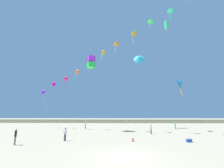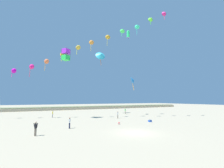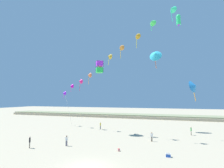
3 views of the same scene
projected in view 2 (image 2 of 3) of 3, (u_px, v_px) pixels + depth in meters
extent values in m
plane|color=tan|center=(135.00, 133.00, 18.64)|extent=(240.00, 240.00, 0.00)
cube|color=tan|center=(65.00, 108.00, 62.68)|extent=(120.00, 9.52, 0.87)
cube|color=gray|center=(65.00, 107.00, 62.74)|extent=(120.00, 8.09, 0.50)
cylinder|color=#726656|center=(125.00, 113.00, 42.70)|extent=(0.12, 0.12, 0.83)
cylinder|color=#726656|center=(125.00, 113.00, 42.83)|extent=(0.12, 0.12, 0.83)
cylinder|color=green|center=(125.00, 110.00, 42.84)|extent=(0.22, 0.22, 0.58)
cylinder|color=green|center=(125.00, 110.00, 42.66)|extent=(0.12, 0.21, 0.56)
cylinder|color=green|center=(125.00, 110.00, 43.02)|extent=(0.12, 0.21, 0.56)
sphere|color=beige|center=(125.00, 109.00, 42.88)|extent=(0.22, 0.22, 0.22)
cylinder|color=#726656|center=(35.00, 132.00, 17.00)|extent=(0.12, 0.12, 0.83)
cylinder|color=#726656|center=(36.00, 132.00, 16.97)|extent=(0.12, 0.12, 0.83)
cylinder|color=black|center=(36.00, 126.00, 17.06)|extent=(0.22, 0.22, 0.59)
cylinder|color=black|center=(34.00, 125.00, 17.11)|extent=(0.20, 0.19, 0.56)
cylinder|color=black|center=(37.00, 126.00, 17.02)|extent=(0.20, 0.19, 0.56)
sphere|color=beige|center=(36.00, 122.00, 17.10)|extent=(0.23, 0.23, 0.23)
cylinder|color=#474C56|center=(53.00, 116.00, 34.47)|extent=(0.12, 0.12, 0.80)
cylinder|color=#474C56|center=(53.00, 116.00, 34.34)|extent=(0.12, 0.12, 0.80)
cylinder|color=yellow|center=(53.00, 113.00, 34.48)|extent=(0.21, 0.21, 0.57)
cylinder|color=yellow|center=(53.00, 113.00, 34.65)|extent=(0.10, 0.20, 0.54)
cylinder|color=yellow|center=(53.00, 113.00, 34.31)|extent=(0.10, 0.20, 0.54)
sphere|color=beige|center=(53.00, 111.00, 34.52)|extent=(0.22, 0.22, 0.22)
cylinder|color=#726656|center=(118.00, 117.00, 32.87)|extent=(0.11, 0.11, 0.76)
cylinder|color=#726656|center=(118.00, 117.00, 32.98)|extent=(0.11, 0.11, 0.76)
cylinder|color=white|center=(118.00, 114.00, 32.99)|extent=(0.20, 0.20, 0.54)
cylinder|color=white|center=(117.00, 113.00, 32.85)|extent=(0.19, 0.16, 0.51)
cylinder|color=white|center=(118.00, 113.00, 33.14)|extent=(0.19, 0.16, 0.51)
sphere|color=#9E7051|center=(118.00, 112.00, 33.03)|extent=(0.21, 0.21, 0.21)
cylinder|color=#282D4C|center=(70.00, 126.00, 21.44)|extent=(0.11, 0.11, 0.79)
cylinder|color=#282D4C|center=(69.00, 126.00, 21.31)|extent=(0.11, 0.11, 0.79)
cylinder|color=white|center=(70.00, 121.00, 21.44)|extent=(0.21, 0.21, 0.56)
cylinder|color=white|center=(70.00, 121.00, 21.62)|extent=(0.19, 0.19, 0.53)
cylinder|color=white|center=(69.00, 121.00, 21.28)|extent=(0.19, 0.19, 0.53)
sphere|color=#9E7051|center=(70.00, 118.00, 21.48)|extent=(0.21, 0.21, 0.21)
cone|color=#C20AAE|center=(13.00, 71.00, 32.06)|extent=(1.31, 1.13, 1.12)
cylinder|color=#E539A9|center=(12.00, 74.00, 31.96)|extent=(0.09, 0.11, 1.25)
cone|color=#EF1B7D|center=(31.00, 66.00, 32.39)|extent=(1.30, 1.13, 1.12)
cylinder|color=#E5395F|center=(30.00, 72.00, 32.25)|extent=(0.18, 0.18, 2.15)
cone|color=#DE6D3D|center=(46.00, 61.00, 32.92)|extent=(1.32, 1.17, 1.12)
cylinder|color=gold|center=(45.00, 66.00, 32.79)|extent=(0.15, 0.26, 1.95)
cone|color=gold|center=(62.00, 54.00, 33.09)|extent=(1.38, 1.28, 1.19)
cylinder|color=yellow|center=(61.00, 58.00, 32.98)|extent=(0.15, 0.26, 1.55)
cone|color=gold|center=(78.00, 47.00, 33.11)|extent=(1.32, 1.20, 1.11)
cylinder|color=yellow|center=(77.00, 51.00, 33.00)|extent=(0.25, 0.12, 1.57)
cone|color=orange|center=(92.00, 42.00, 33.58)|extent=(1.29, 1.10, 1.17)
cylinder|color=gold|center=(91.00, 47.00, 33.45)|extent=(0.11, 0.14, 1.98)
cone|color=#BF8B1F|center=(108.00, 36.00, 34.07)|extent=(1.31, 1.12, 1.16)
cylinder|color=yellow|center=(107.00, 41.00, 33.93)|extent=(0.15, 0.18, 2.00)
cone|color=#44EC5E|center=(123.00, 30.00, 34.00)|extent=(1.34, 1.21, 1.20)
cylinder|color=#39E57D|center=(122.00, 34.00, 33.91)|extent=(0.17, 0.08, 1.20)
cone|color=#34ECA1|center=(137.00, 26.00, 34.53)|extent=(1.36, 1.27, 1.16)
cylinder|color=#39E5C8|center=(137.00, 31.00, 34.40)|extent=(0.29, 0.23, 1.80)
cone|color=#5EDE2E|center=(151.00, 19.00, 34.44)|extent=(1.31, 1.16, 1.20)
cylinder|color=#3FE539|center=(151.00, 22.00, 34.35)|extent=(0.09, 0.14, 1.22)
cone|color=#D41F75|center=(165.00, 13.00, 34.69)|extent=(1.26, 1.01, 1.10)
cylinder|color=#E53962|center=(164.00, 17.00, 34.59)|extent=(0.15, 0.20, 1.40)
cylinder|color=silver|center=(0.00, 99.00, 32.56)|extent=(1.23, 1.85, 8.67)
cone|color=#33C0DD|center=(101.00, 55.00, 43.66)|extent=(3.05, 2.45, 2.90)
cone|color=orange|center=(101.00, 55.00, 43.66)|extent=(1.69, 1.40, 1.62)
cylinder|color=orange|center=(101.00, 61.00, 43.48)|extent=(0.43, 0.19, 2.74)
cone|color=#257FCE|center=(133.00, 80.00, 40.91)|extent=(2.33, 2.64, 2.38)
cone|color=orange|center=(133.00, 80.00, 40.91)|extent=(1.32, 1.47, 1.32)
cylinder|color=orange|center=(133.00, 86.00, 40.75)|extent=(0.41, 0.44, 2.36)
cube|color=#25D14C|center=(66.00, 58.00, 32.28)|extent=(1.82, 1.82, 1.05)
cube|color=#A82DE5|center=(66.00, 51.00, 32.42)|extent=(1.82, 1.82, 1.05)
cylinder|color=black|center=(66.00, 53.00, 31.49)|extent=(0.04, 0.04, 2.46)
cylinder|color=black|center=(70.00, 55.00, 32.66)|extent=(0.04, 0.04, 2.46)
cylinder|color=black|center=(66.00, 56.00, 33.21)|extent=(0.04, 0.04, 2.46)
cylinder|color=black|center=(61.00, 54.00, 32.04)|extent=(0.04, 0.04, 2.46)
cylinder|color=#2FE57B|center=(128.00, 35.00, 39.88)|extent=(1.11, 1.13, 1.63)
sphere|color=#2FE57B|center=(128.00, 32.00, 39.96)|extent=(0.79, 0.79, 0.79)
cone|color=#912DE5|center=(128.00, 38.00, 39.79)|extent=(0.95, 0.95, 0.60)
sphere|color=black|center=(128.00, 31.00, 39.98)|extent=(0.17, 0.17, 0.17)
cube|color=blue|center=(150.00, 121.00, 27.69)|extent=(0.56, 0.40, 0.36)
cube|color=white|center=(150.00, 120.00, 27.71)|extent=(0.58, 0.41, 0.06)
cylinder|color=black|center=(150.00, 119.00, 27.72)|extent=(0.45, 0.03, 0.03)
sphere|color=red|center=(119.00, 123.00, 25.14)|extent=(0.36, 0.36, 0.36)
cylinder|color=white|center=(119.00, 123.00, 25.14)|extent=(0.36, 0.36, 0.09)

